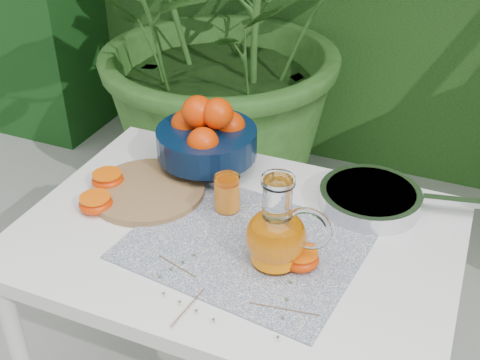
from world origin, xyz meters
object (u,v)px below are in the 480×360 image
at_px(white_table, 237,258).
at_px(saute_pan, 372,198).
at_px(cutting_board, 148,191).
at_px(juice_pitcher, 277,234).
at_px(fruit_bowl, 207,136).

xyz_separation_m(white_table, saute_pan, (0.26, 0.22, 0.11)).
bearing_deg(cutting_board, juice_pitcher, -17.49).
height_order(white_table, juice_pitcher, juice_pitcher).
xyz_separation_m(fruit_bowl, juice_pitcher, (0.30, -0.30, -0.02)).
bearing_deg(saute_pan, white_table, -139.97).
bearing_deg(white_table, cutting_board, 168.35).
relative_size(fruit_bowl, saute_pan, 0.74).
distance_m(cutting_board, fruit_bowl, 0.21).
distance_m(fruit_bowl, saute_pan, 0.45).
bearing_deg(saute_pan, fruit_bowl, 178.69).
distance_m(white_table, fruit_bowl, 0.34).
height_order(cutting_board, saute_pan, saute_pan).
xyz_separation_m(white_table, fruit_bowl, (-0.18, 0.23, 0.18)).
distance_m(white_table, cutting_board, 0.29).
height_order(juice_pitcher, saute_pan, juice_pitcher).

